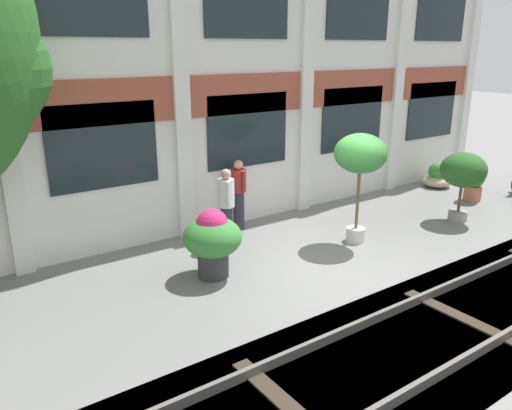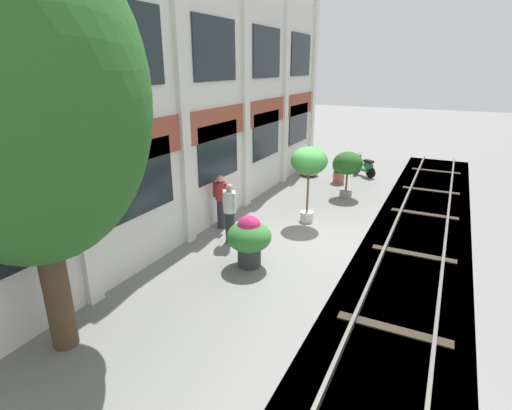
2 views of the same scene
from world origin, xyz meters
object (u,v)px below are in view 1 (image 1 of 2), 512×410
at_px(potted_plant_tall_urn, 360,158).
at_px(potted_plant_fluted_column, 213,238).
at_px(potted_plant_stone_basin, 474,179).
at_px(resident_by_doorway, 239,192).
at_px(potted_plant_wide_bowl, 437,177).
at_px(potted_plant_low_pan, 463,172).
at_px(resident_watching_tracks, 227,205).

relative_size(potted_plant_tall_urn, potted_plant_fluted_column, 1.82).
xyz_separation_m(potted_plant_stone_basin, resident_by_doorway, (-6.62, 1.86, 0.28)).
distance_m(potted_plant_wide_bowl, potted_plant_low_pan, 3.33).
relative_size(potted_plant_stone_basin, resident_watching_tracks, 0.67).
xyz_separation_m(potted_plant_wide_bowl, potted_plant_low_pan, (-2.26, -2.25, 0.94)).
xyz_separation_m(potted_plant_tall_urn, potted_plant_low_pan, (3.10, -0.48, -0.66)).
distance_m(potted_plant_low_pan, potted_plant_fluted_column, 6.64).
xyz_separation_m(potted_plant_fluted_column, resident_watching_tracks, (1.00, 1.12, 0.17)).
xyz_separation_m(potted_plant_tall_urn, resident_by_doorway, (-1.68, 2.16, -1.00)).
xyz_separation_m(potted_plant_stone_basin, potted_plant_low_pan, (-1.84, -0.78, 0.62)).
relative_size(potted_plant_fluted_column, resident_watching_tracks, 0.77).
distance_m(potted_plant_stone_basin, potted_plant_low_pan, 2.09).
distance_m(potted_plant_tall_urn, potted_plant_fluted_column, 3.68).
height_order(potted_plant_stone_basin, resident_watching_tracks, resident_watching_tracks).
height_order(potted_plant_low_pan, resident_watching_tracks, potted_plant_low_pan).
bearing_deg(potted_plant_wide_bowl, potted_plant_stone_basin, -106.04).
height_order(potted_plant_fluted_column, resident_by_doorway, resident_by_doorway).
distance_m(potted_plant_wide_bowl, potted_plant_fluted_column, 8.98).
bearing_deg(potted_plant_stone_basin, potted_plant_fluted_column, -179.83).
distance_m(potted_plant_wide_bowl, resident_by_doorway, 7.08).
bearing_deg(potted_plant_tall_urn, potted_plant_stone_basin, 3.51).
distance_m(potted_plant_stone_basin, potted_plant_fluted_column, 8.43).
bearing_deg(resident_watching_tracks, potted_plant_wide_bowl, 23.30).
relative_size(potted_plant_tall_urn, resident_watching_tracks, 1.40).
bearing_deg(potted_plant_low_pan, resident_watching_tracks, 161.49).
xyz_separation_m(potted_plant_low_pan, potted_plant_fluted_column, (-6.58, 0.75, -0.48)).
height_order(potted_plant_stone_basin, potted_plant_tall_urn, potted_plant_tall_urn).
bearing_deg(potted_plant_tall_urn, potted_plant_wide_bowl, 18.30).
height_order(potted_plant_tall_urn, resident_by_doorway, potted_plant_tall_urn).
bearing_deg(potted_plant_tall_urn, potted_plant_low_pan, -8.74).
distance_m(potted_plant_tall_urn, resident_watching_tracks, 3.01).
bearing_deg(resident_watching_tracks, resident_by_doorway, 64.05).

